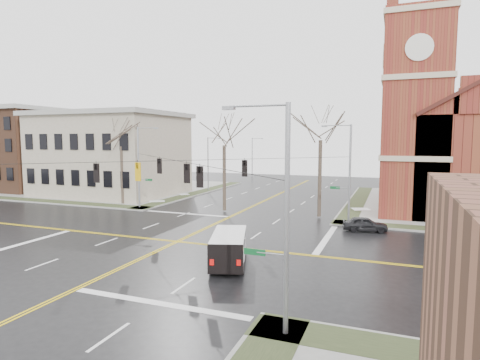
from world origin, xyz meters
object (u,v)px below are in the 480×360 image
(streetlight_north_a, at_px, (209,162))
(tree_ne, at_px, (321,135))
(parked_car_b, at_px, (473,233))
(signal_pole_nw, at_px, (140,165))
(parked_car_a, at_px, (365,224))
(signal_pole_se, at_px, (282,213))
(signal_pole_ne, at_px, (348,170))
(tree_nw_far, at_px, (121,143))
(streetlight_north_b, at_px, (253,156))
(cargo_van, at_px, (229,246))
(tree_nw_near, at_px, (224,141))

(streetlight_north_a, relative_size, tree_ne, 0.70)
(parked_car_b, xyz_separation_m, tree_ne, (-12.60, 5.13, 7.57))
(signal_pole_nw, relative_size, parked_car_b, 2.29)
(parked_car_a, bearing_deg, signal_pole_se, 163.05)
(signal_pole_se, distance_m, parked_car_b, 22.34)
(signal_pole_ne, bearing_deg, signal_pole_se, -90.00)
(signal_pole_se, distance_m, tree_nw_far, 36.00)
(tree_ne, bearing_deg, streetlight_north_a, 142.39)
(signal_pole_nw, bearing_deg, tree_ne, 5.11)
(signal_pole_nw, height_order, streetlight_north_b, signal_pole_nw)
(streetlight_north_b, bearing_deg, parked_car_a, -58.77)
(signal_pole_se, xyz_separation_m, cargo_van, (-5.50, 7.85, -3.78))
(tree_nw_far, height_order, tree_nw_near, tree_nw_near)
(tree_ne, bearing_deg, parked_car_b, -22.15)
(streetlight_north_b, xyz_separation_m, tree_ne, (19.12, -34.73, 3.75))
(signal_pole_ne, relative_size, tree_nw_near, 0.86)
(tree_nw_far, bearing_deg, streetlight_north_a, 74.09)
(cargo_van, height_order, parked_car_b, cargo_van)
(parked_car_b, bearing_deg, tree_nw_near, 84.12)
(signal_pole_ne, height_order, streetlight_north_b, signal_pole_ne)
(signal_pole_ne, bearing_deg, tree_nw_far, 176.71)
(streetlight_north_b, bearing_deg, cargo_van, -72.31)
(tree_nw_near, height_order, tree_ne, tree_ne)
(cargo_van, height_order, tree_nw_near, tree_nw_near)
(streetlight_north_b, height_order, parked_car_b, streetlight_north_b)
(cargo_van, bearing_deg, streetlight_north_a, 99.26)
(parked_car_b, distance_m, tree_nw_near, 24.28)
(signal_pole_ne, distance_m, signal_pole_nw, 22.64)
(signal_pole_se, xyz_separation_m, tree_nw_far, (-26.25, 24.51, 2.47))
(signal_pole_se, relative_size, cargo_van, 1.63)
(signal_pole_nw, height_order, cargo_van, signal_pole_nw)
(cargo_van, bearing_deg, signal_pole_ne, 51.80)
(signal_pole_nw, height_order, tree_ne, tree_ne)
(streetlight_north_a, bearing_deg, tree_nw_near, -59.09)
(streetlight_north_b, relative_size, tree_ne, 0.70)
(signal_pole_ne, bearing_deg, parked_car_b, -19.02)
(signal_pole_ne, xyz_separation_m, signal_pole_nw, (-22.64, 0.00, 0.00))
(parked_car_a, bearing_deg, tree_nw_near, 62.14)
(signal_pole_nw, bearing_deg, tree_nw_near, 8.93)
(cargo_van, distance_m, parked_car_a, 14.41)
(signal_pole_se, bearing_deg, streetlight_north_a, 119.09)
(streetlight_north_b, xyz_separation_m, parked_car_b, (31.72, -39.86, -3.82))
(tree_nw_far, bearing_deg, parked_car_b, -7.70)
(parked_car_a, bearing_deg, signal_pole_nw, 71.78)
(signal_pole_nw, xyz_separation_m, parked_car_b, (32.38, -3.36, -4.30))
(tree_nw_far, relative_size, tree_nw_near, 0.97)
(signal_pole_ne, relative_size, parked_car_b, 2.29)
(streetlight_north_a, relative_size, parked_car_a, 2.16)
(cargo_van, bearing_deg, streetlight_north_b, 89.46)
(parked_car_a, height_order, tree_nw_near, tree_nw_near)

